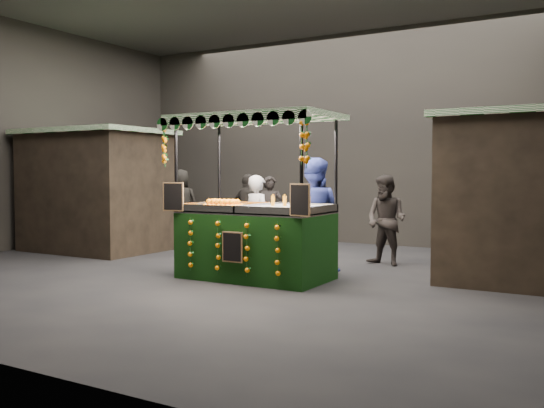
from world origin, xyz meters
The scene contains 12 objects.
ground centered at (0.00, 0.00, 0.00)m, with size 12.00×12.00×0.00m, color black.
market_hall centered at (0.00, 0.00, 3.38)m, with size 12.10×10.10×5.05m.
neighbour_stall_left centered at (-4.40, 1.00, 1.31)m, with size 3.00×2.20×2.60m.
neighbour_stall_right centered at (4.40, 1.50, 1.31)m, with size 3.00×2.20×2.60m.
juice_stall centered at (0.43, -0.29, 0.80)m, with size 2.67×1.57×2.59m.
vendor_grey centered at (-0.21, 0.83, 0.82)m, with size 0.69×0.56×1.64m.
vendor_blue centered at (0.98, 0.69, 0.97)m, with size 1.02×0.84×1.93m.
shopper_0 centered at (-1.26, 3.10, 0.80)m, with size 0.70×0.61×1.61m.
shopper_1 centered at (1.76, 2.08, 0.82)m, with size 0.93×0.80×1.64m.
shopper_2 centered at (-1.87, 3.14, 0.83)m, with size 1.04×0.63×1.66m.
shopper_3 centered at (2.75, 4.40, 0.88)m, with size 1.31×1.18×1.76m.
shopper_4 centered at (-4.43, 3.94, 0.89)m, with size 1.01×1.01×1.78m.
Camera 1 is at (5.35, -8.28, 1.68)m, focal length 39.42 mm.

